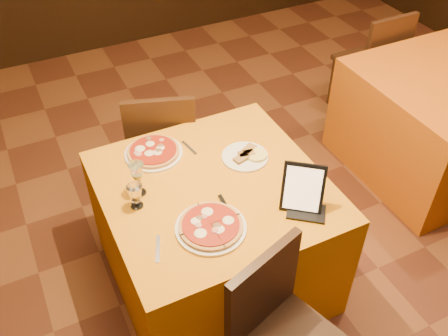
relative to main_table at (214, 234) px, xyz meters
name	(u,v)px	position (x,y,z in m)	size (l,w,h in m)	color
floor	(327,291)	(0.55, -0.39, -0.38)	(6.00, 7.00, 0.01)	#5E2D19
main_table	(214,234)	(0.00, 0.00, 0.00)	(1.10, 1.10, 0.75)	orange
side_table	(437,123)	(1.87, 0.25, 0.00)	(1.10, 1.10, 0.75)	#BC580C
chair_main_far	(162,143)	(0.00, 0.79, 0.08)	(0.39, 0.39, 0.91)	black
chair_side_far	(367,62)	(1.87, 1.06, 0.08)	(0.42, 0.42, 0.91)	black
pizza_near	(211,227)	(-0.14, -0.26, 0.39)	(0.33, 0.33, 0.03)	white
pizza_far	(154,152)	(-0.19, 0.36, 0.39)	(0.31, 0.31, 0.03)	white
cutlet_dish	(245,156)	(0.24, 0.12, 0.39)	(0.25, 0.25, 0.03)	white
wine_glass	(138,179)	(-0.35, 0.11, 0.47)	(0.07, 0.07, 0.19)	#C1C16E
water_glass	(136,196)	(-0.39, 0.03, 0.44)	(0.06, 0.06, 0.13)	white
tablet	(303,188)	(0.31, -0.32, 0.49)	(0.20, 0.02, 0.24)	black
knife	(230,214)	(-0.02, -0.22, 0.38)	(0.24, 0.02, 0.01)	silver
fork_near	(158,249)	(-0.40, -0.27, 0.38)	(0.15, 0.02, 0.01)	silver
fork_far	(189,148)	(0.01, 0.32, 0.38)	(0.14, 0.02, 0.01)	silver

